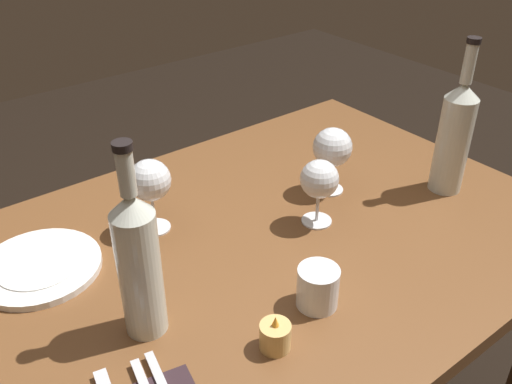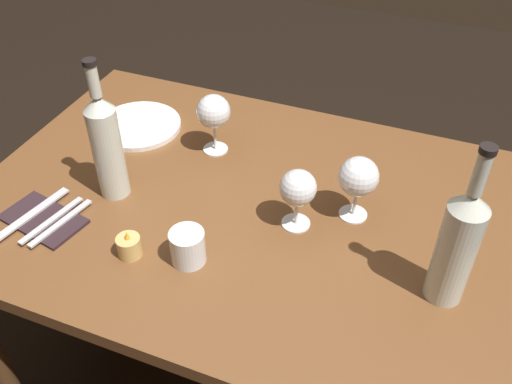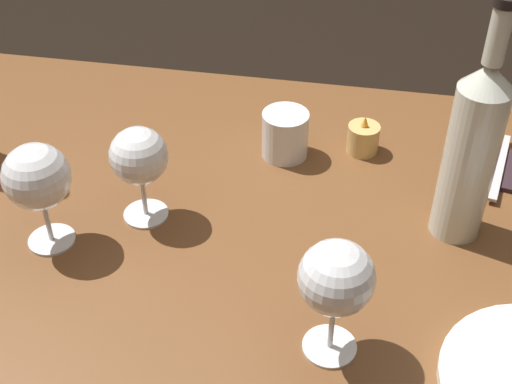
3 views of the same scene
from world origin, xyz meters
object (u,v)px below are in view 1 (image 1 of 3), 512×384
(wine_glass_centre, at_px, (332,148))
(wine_bottle, at_px, (454,135))
(wine_glass_right, at_px, (319,181))
(votive_candle, at_px, (275,337))
(water_tumbler, at_px, (318,289))
(dinner_plate, at_px, (39,267))
(wine_glass_left, at_px, (150,182))
(wine_bottle_second, at_px, (139,262))

(wine_glass_centre, relative_size, wine_bottle, 0.44)
(wine_glass_right, height_order, votive_candle, wine_glass_right)
(wine_glass_right, distance_m, water_tumbler, 0.27)
(wine_bottle, bearing_deg, water_tumbler, 11.49)
(wine_glass_centre, relative_size, dinner_plate, 0.68)
(wine_glass_centre, distance_m, wine_bottle, 0.28)
(wine_glass_left, xyz_separation_m, wine_bottle, (-0.63, 0.28, 0.02))
(wine_glass_centre, xyz_separation_m, dinner_plate, (0.65, -0.13, -0.10))
(wine_bottle_second, bearing_deg, wine_bottle, 177.67)
(votive_candle, height_order, dinner_plate, votive_candle)
(wine_glass_left, xyz_separation_m, water_tumbler, (-0.11, 0.38, -0.08))
(wine_bottle, distance_m, wine_bottle_second, 0.78)
(water_tumbler, distance_m, dinner_plate, 0.54)
(water_tumbler, xyz_separation_m, votive_candle, (0.12, 0.03, -0.01))
(water_tumbler, height_order, dinner_plate, water_tumbler)
(wine_glass_left, xyz_separation_m, wine_bottle_second, (0.15, 0.25, 0.02))
(dinner_plate, bearing_deg, wine_bottle_second, 109.25)
(votive_candle, bearing_deg, dinner_plate, -61.47)
(wine_glass_centre, distance_m, wine_bottle_second, 0.57)
(wine_glass_left, height_order, wine_bottle, wine_bottle)
(wine_bottle, relative_size, votive_candle, 5.42)
(wine_glass_right, xyz_separation_m, dinner_plate, (0.53, -0.21, -0.10))
(wine_glass_left, bearing_deg, dinner_plate, -3.72)
(wine_bottle, xyz_separation_m, water_tumbler, (0.51, 0.10, -0.10))
(wine_glass_left, relative_size, dinner_plate, 0.69)
(wine_glass_left, xyz_separation_m, wine_glass_right, (-0.29, 0.19, -0.01))
(wine_bottle, relative_size, dinner_plate, 1.54)
(wine_glass_left, height_order, wine_bottle_second, wine_bottle_second)
(wine_glass_left, relative_size, wine_glass_right, 1.10)
(votive_candle, relative_size, dinner_plate, 0.28)
(wine_bottle, relative_size, water_tumbler, 4.70)
(wine_glass_right, bearing_deg, wine_glass_centre, -145.69)
(wine_glass_right, distance_m, wine_glass_centre, 0.14)
(wine_glass_right, bearing_deg, water_tumbler, 46.88)
(wine_glass_right, relative_size, wine_glass_centre, 0.93)
(wine_bottle, xyz_separation_m, wine_bottle_second, (0.78, -0.03, 0.00))
(votive_candle, bearing_deg, wine_bottle_second, -49.77)
(wine_glass_centre, relative_size, wine_bottle_second, 0.45)
(wine_glass_centre, height_order, votive_candle, wine_glass_centre)
(wine_bottle, distance_m, dinner_plate, 0.93)
(water_tumbler, height_order, votive_candle, water_tumbler)
(wine_glass_left, bearing_deg, votive_candle, 88.59)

